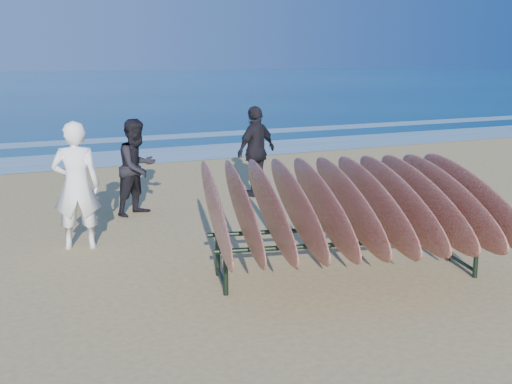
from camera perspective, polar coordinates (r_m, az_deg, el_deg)
ground at (r=7.30m, az=2.73°, el=-8.52°), size 120.00×120.00×0.00m
foam_near at (r=16.54m, az=-13.86°, el=2.86°), size 160.00×160.00×0.00m
foam_far at (r=19.94m, az=-15.94°, el=4.28°), size 160.00×160.00×0.00m
surfboard_rack at (r=7.48m, az=8.18°, el=-1.00°), size 3.76×3.48×1.43m
person_white at (r=8.88m, az=-15.69°, el=0.57°), size 0.72×0.57×1.72m
person_dark_a at (r=10.56m, az=-10.51°, el=2.18°), size 0.96×0.89×1.57m
person_dark_b at (r=11.80m, az=0.01°, el=3.65°), size 1.05×0.77×1.66m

